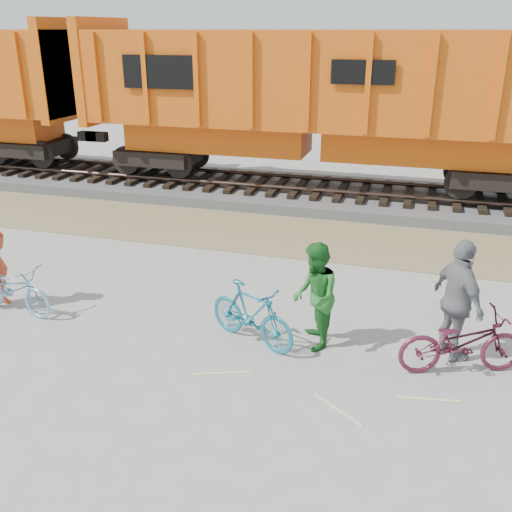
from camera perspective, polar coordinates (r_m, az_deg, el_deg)
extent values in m
plane|color=#9E9E99|center=(9.24, 4.31, -9.96)|extent=(120.00, 120.00, 0.00)
cube|color=#877854|center=(14.16, 9.08, 1.48)|extent=(120.00, 3.00, 0.02)
cube|color=slate|center=(17.43, 10.70, 5.73)|extent=(120.00, 4.00, 0.30)
cube|color=black|center=(19.09, -9.18, 7.87)|extent=(0.22, 2.60, 0.12)
cube|color=black|center=(17.38, 10.75, 6.39)|extent=(0.22, 2.60, 0.12)
cylinder|color=#382821|center=(16.65, 10.50, 6.17)|extent=(120.00, 0.12, 0.12)
cylinder|color=#382821|center=(18.04, 11.03, 7.33)|extent=(120.00, 0.12, 0.12)
cube|color=#D2550D|center=(20.16, -18.28, 17.28)|extent=(0.30, 3.06, 3.10)
cube|color=black|center=(17.43, 5.94, 8.68)|extent=(11.20, 2.20, 0.80)
cube|color=#D3580E|center=(17.26, 6.05, 11.42)|extent=(11.76, 1.65, 0.90)
cube|color=#D3580E|center=(17.04, 6.29, 17.22)|extent=(14.00, 3.00, 2.60)
cube|color=#D2550D|center=(19.46, -14.95, 17.50)|extent=(0.30, 3.06, 3.10)
cube|color=black|center=(16.82, -9.67, 17.68)|extent=(2.20, 0.04, 0.90)
imported|color=#76AED0|center=(11.28, -23.10, -3.02)|extent=(1.82, 0.88, 0.92)
imported|color=#166B83|center=(9.34, -0.46, -5.84)|extent=(1.78, 1.17, 1.04)
imported|color=#54192D|center=(9.13, 19.88, -8.12)|extent=(2.01, 1.26, 1.00)
imported|color=#1E6723|center=(9.15, 5.92, -4.05)|extent=(0.90, 1.03, 1.77)
imported|color=slate|center=(9.26, 19.55, -4.27)|extent=(1.02, 1.23, 1.97)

